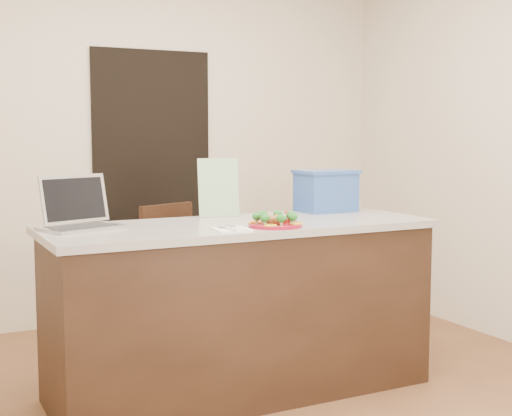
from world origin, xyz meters
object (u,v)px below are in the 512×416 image
island (241,308)px  chair (173,270)px  blue_box (326,191)px  yogurt_bottle (287,220)px  laptop (78,214)px  napkin (232,229)px  plate (275,225)px

island → chair: bearing=97.1°
island → blue_box: size_ratio=5.81×
yogurt_bottle → laptop: bearing=158.8°
island → chair: chair is taller
blue_box → chair: blue_box is taller
laptop → chair: 1.04m
island → napkin: (-0.16, -0.24, 0.46)m
plate → blue_box: bearing=38.7°
napkin → yogurt_bottle: yogurt_bottle is taller
island → blue_box: 0.94m
plate → blue_box: 0.79m
napkin → yogurt_bottle: bearing=6.7°
laptop → chair: laptop is taller
blue_box → yogurt_bottle: bearing=-141.1°
blue_box → chair: size_ratio=0.38×
island → laptop: (-0.81, 0.18, 0.53)m
plate → chair: chair is taller
island → plate: (0.09, -0.23, 0.47)m
yogurt_bottle → blue_box: bearing=41.0°
plate → napkin: bearing=-177.4°
plate → laptop: size_ratio=0.63×
laptop → blue_box: (1.51, 0.08, 0.06)m
island → yogurt_bottle: bearing=-50.5°
napkin → laptop: 0.78m
napkin → yogurt_bottle: 0.33m
plate → chair: bearing=100.3°
blue_box → chair: bearing=144.4°
plate → yogurt_bottle: size_ratio=3.85×
napkin → laptop: bearing=147.2°
napkin → chair: size_ratio=0.18×
napkin → blue_box: 1.00m
laptop → island: bearing=-31.4°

